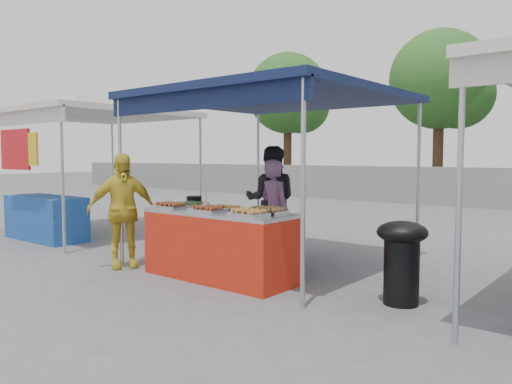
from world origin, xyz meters
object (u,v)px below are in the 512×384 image
Objects in this scene: wok_burner at (402,255)px; customer_person at (122,210)px; vendor_woman at (275,213)px; helper_man at (271,200)px; vendor_table at (221,245)px; cooking_pot at (194,200)px.

customer_person reaches higher than wok_burner.
customer_person is (-1.58, -1.39, 0.04)m from vendor_woman.
vendor_woman is 0.94m from helper_man.
wok_burner is 0.56× the size of customer_person.
vendor_woman is (-2.11, 0.61, 0.23)m from wok_burner.
wok_burner is (2.21, 0.38, 0.09)m from vendor_table.
vendor_table is 1.04m from cooking_pot.
wok_burner is at bearing -50.31° from customer_person.
vendor_table is 1.18× the size of helper_man.
customer_person reaches higher than vendor_table.
wok_burner is 3.78m from customer_person.
customer_person is (-0.97, -2.10, -0.06)m from helper_man.
customer_person is at bearing -164.82° from vendor_table.
vendor_table is 9.48× the size of cooking_pot.
vendor_table is 2.24m from wok_burner.
vendor_table is at bearing 73.32° from helper_man.
helper_man is (-0.51, 1.70, 0.42)m from vendor_table.
helper_man reaches higher than customer_person.
vendor_table is 1.27× the size of customer_person.
cooking_pot is 3.08m from wok_burner.
wok_burner is (3.06, 0.02, -0.39)m from cooking_pot.
customer_person is at bearing -129.70° from cooking_pot.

